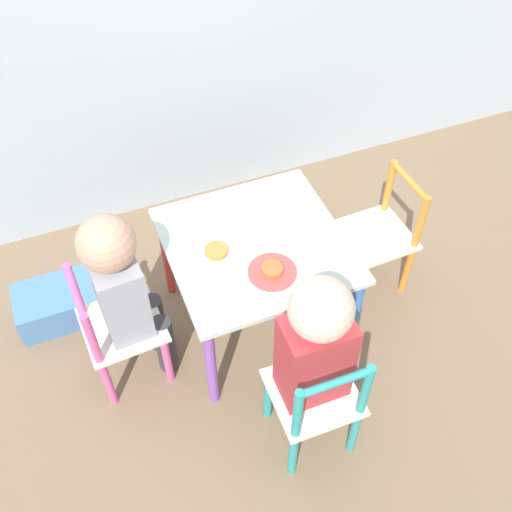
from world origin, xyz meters
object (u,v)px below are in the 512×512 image
chair_teal (316,401)px  plate_front (272,271)px  child_front (313,347)px  child_left (123,285)px  chair_orange (380,236)px  plate_left (216,253)px  chair_pink (116,330)px  kids_table (256,255)px  storage_bin (58,304)px

chair_teal → plate_front: 0.43m
plate_front → child_front: bearing=-91.4°
child_left → child_front: bearing=-137.3°
chair_orange → plate_front: size_ratio=3.21×
chair_teal → plate_left: size_ratio=2.92×
chair_pink → plate_front: bearing=-105.4°
chair_teal → chair_orange: size_ratio=1.00×
kids_table → chair_orange: (0.52, 0.02, -0.13)m
plate_left → plate_front: bearing=-45.0°
chair_pink → child_front: 0.70m
chair_orange → child_left: child_left is taller
chair_teal → child_left: 0.70m
chair_pink → chair_teal: size_ratio=1.00×
child_left → chair_pink: bearing=90.0°
kids_table → chair_teal: chair_teal is taller
chair_pink → child_front: size_ratio=0.67×
chair_teal → storage_bin: 1.09m
plate_front → chair_pink: bearing=168.2°
kids_table → plate_left: plate_left is taller
chair_teal → plate_left: chair_teal is taller
child_left → storage_bin: child_left is taller
chair_teal → child_left: child_left is taller
kids_table → plate_left: bearing=180.0°
chair_orange → child_front: child_front is taller
chair_pink → plate_left: size_ratio=2.92×
child_front → plate_front: child_front is taller
plate_front → storage_bin: (-0.70, 0.44, -0.38)m
chair_orange → plate_front: (-0.52, -0.16, 0.20)m
chair_teal → storage_bin: bearing=-48.9°
chair_pink → chair_teal: same height
child_left → plate_front: (0.46, -0.11, -0.01)m
plate_left → plate_front: (0.14, -0.14, 0.00)m
child_left → child_front: 0.63m
chair_orange → chair_teal: bearing=-46.5°
chair_teal → chair_orange: (0.53, 0.54, 0.00)m
chair_pink → child_left: child_left is taller
chair_pink → chair_teal: bearing=-137.3°
chair_teal → chair_orange: 0.76m
chair_teal → plate_front: (0.01, 0.38, 0.20)m
chair_pink → storage_bin: size_ratio=1.67×
chair_pink → chair_teal: 0.71m
child_front → storage_bin: (-0.70, 0.77, -0.40)m
plate_front → child_left: bearing=166.3°
plate_left → chair_teal: bearing=-75.7°
chair_pink → child_front: (0.51, -0.43, 0.22)m
storage_bin → child_front: bearing=-47.7°
kids_table → plate_left: 0.16m
plate_left → plate_front: 0.20m
kids_table → storage_bin: bearing=156.7°
chair_pink → chair_orange: same height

